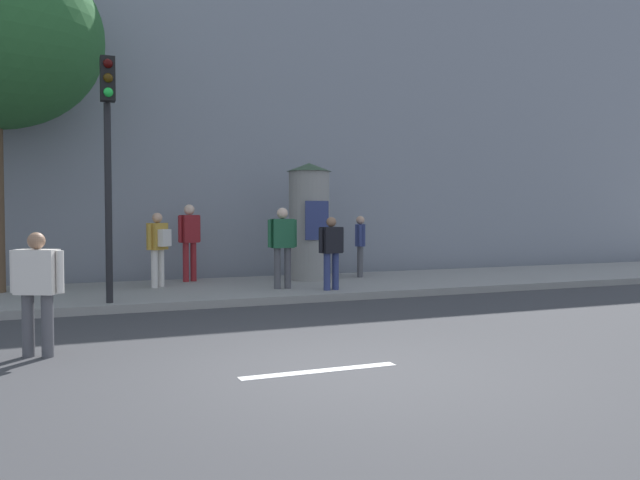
{
  "coord_description": "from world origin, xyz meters",
  "views": [
    {
      "loc": [
        -2.63,
        -6.35,
        1.7
      ],
      "look_at": [
        0.83,
        2.0,
        1.34
      ],
      "focal_mm": 35.97,
      "sensor_mm": 36.0,
      "label": 1
    }
  ],
  "objects": [
    {
      "name": "ground_plane",
      "position": [
        0.0,
        0.0,
        0.0
      ],
      "size": [
        80.0,
        80.0,
        0.0
      ],
      "primitive_type": "plane",
      "color": "#38383A"
    },
    {
      "name": "sidewalk_curb",
      "position": [
        0.0,
        7.0,
        0.07
      ],
      "size": [
        36.0,
        4.0,
        0.15
      ],
      "primitive_type": "cube",
      "color": "gray",
      "rests_on": "ground_plane"
    },
    {
      "name": "lane_markings",
      "position": [
        0.0,
        0.0,
        0.0
      ],
      "size": [
        25.8,
        0.16,
        0.01
      ],
      "color": "silver",
      "rests_on": "ground_plane"
    },
    {
      "name": "building_backdrop",
      "position": [
        0.0,
        12.0,
        4.46
      ],
      "size": [
        36.0,
        5.0,
        8.91
      ],
      "primitive_type": "cube",
      "color": "gray",
      "rests_on": "ground_plane"
    },
    {
      "name": "traffic_light",
      "position": [
        -1.77,
        5.24,
        3.0
      ],
      "size": [
        0.24,
        0.45,
        4.22
      ],
      "color": "black",
      "rests_on": "sidewalk_curb"
    },
    {
      "name": "poster_column",
      "position": [
        2.94,
        7.78,
        1.55
      ],
      "size": [
        1.06,
        1.06,
        2.76
      ],
      "color": "gray",
      "rests_on": "sidewalk_curb"
    },
    {
      "name": "pedestrian_with_backpack",
      "position": [
        -2.84,
        1.93,
        0.87
      ],
      "size": [
        0.6,
        0.43,
        1.49
      ],
      "color": "#4C4C51",
      "rests_on": "ground_plane"
    },
    {
      "name": "pedestrian_with_bag",
      "position": [
        -0.62,
        7.45,
        1.09
      ],
      "size": [
        0.52,
        0.52,
        1.58
      ],
      "color": "silver",
      "rests_on": "sidewalk_curb"
    },
    {
      "name": "pedestrian_in_dark_shirt",
      "position": [
        4.35,
        7.89,
        1.04
      ],
      "size": [
        0.44,
        0.6,
        1.51
      ],
      "color": "#4C4C51",
      "rests_on": "sidewalk_curb"
    },
    {
      "name": "pedestrian_in_red_top",
      "position": [
        0.22,
        8.39,
        1.2
      ],
      "size": [
        0.55,
        0.38,
        1.78
      ],
      "color": "maroon",
      "rests_on": "sidewalk_curb"
    },
    {
      "name": "pedestrian_tallest",
      "position": [
        1.74,
        6.23,
        1.15
      ],
      "size": [
        0.64,
        0.24,
        1.69
      ],
      "color": "#4C4C51",
      "rests_on": "sidewalk_curb"
    },
    {
      "name": "pedestrian_in_light_jacket",
      "position": [
        2.58,
        5.62,
        1.01
      ],
      "size": [
        0.59,
        0.32,
        1.5
      ],
      "color": "navy",
      "rests_on": "sidewalk_curb"
    }
  ]
}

